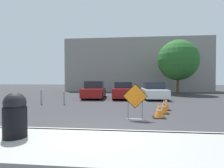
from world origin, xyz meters
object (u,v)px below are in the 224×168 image
object	(u,v)px
traffic_cone_second	(164,106)
parked_car_second	(124,91)
road_closed_sign	(135,100)
trash_bin	(15,115)
parked_car_third	(154,91)
traffic_cone_third	(166,104)
parked_car_nearest	(94,90)
traffic_cone_nearest	(159,110)
bollard_nearest	(64,97)
bollard_second	(41,96)

from	to	relation	value
traffic_cone_second	parked_car_second	xyz separation A→B (m)	(-2.24, 6.91, 0.34)
road_closed_sign	parked_car_second	bearing A→B (deg)	95.34
trash_bin	parked_car_third	bearing A→B (deg)	66.03
traffic_cone_third	parked_car_nearest	distance (m)	7.89
parked_car_second	trash_bin	bearing A→B (deg)	78.00
road_closed_sign	parked_car_third	size ratio (longest dim) A/B	0.34
traffic_cone_nearest	traffic_cone_second	world-z (taller)	traffic_cone_second
traffic_cone_third	parked_car_third	bearing A→B (deg)	88.87
road_closed_sign	traffic_cone_second	xyz separation A→B (m)	(1.45, 1.48, -0.49)
parked_car_second	trash_bin	distance (m)	11.66
traffic_cone_nearest	bollard_nearest	bearing A→B (deg)	147.97
traffic_cone_third	parked_car_second	distance (m)	6.43
bollard_second	parked_car_second	bearing A→B (deg)	38.71
traffic_cone_nearest	bollard_nearest	world-z (taller)	bollard_nearest
parked_car_second	bollard_second	size ratio (longest dim) A/B	3.96
traffic_cone_second	parked_car_second	bearing A→B (deg)	107.95
road_closed_sign	traffic_cone_nearest	bearing A→B (deg)	24.08
parked_car_nearest	parked_car_third	distance (m)	5.34
parked_car_third	bollard_second	xyz separation A→B (m)	(-8.11, -4.45, -0.13)
traffic_cone_nearest	parked_car_nearest	world-z (taller)	parked_car_nearest
trash_bin	bollard_nearest	xyz separation A→B (m)	(-1.40, 7.04, -0.24)
road_closed_sign	parked_car_nearest	size ratio (longest dim) A/B	0.35
parked_car_second	bollard_nearest	bearing A→B (deg)	48.75
bollard_nearest	bollard_second	bearing A→B (deg)	180.00
parked_car_third	bollard_nearest	xyz separation A→B (m)	(-6.51, -4.45, -0.18)
traffic_cone_second	bollard_nearest	xyz separation A→B (m)	(-6.08, 2.54, 0.14)
traffic_cone_second	traffic_cone_third	world-z (taller)	traffic_cone_second
road_closed_sign	bollard_nearest	xyz separation A→B (m)	(-4.63, 4.03, -0.34)
traffic_cone_second	traffic_cone_third	xyz separation A→B (m)	(0.31, 1.02, -0.02)
bollard_nearest	traffic_cone_third	bearing A→B (deg)	-13.43
parked_car_third	trash_bin	bearing A→B (deg)	63.98
parked_car_third	bollard_nearest	world-z (taller)	parked_car_third
parked_car_second	traffic_cone_second	bearing A→B (deg)	108.04
parked_car_third	parked_car_nearest	bearing A→B (deg)	-1.23
parked_car_nearest	trash_bin	distance (m)	11.42
road_closed_sign	trash_bin	xyz separation A→B (m)	(-3.23, -3.01, -0.10)
traffic_cone_nearest	parked_car_third	world-z (taller)	parked_car_third
bollard_second	bollard_nearest	bearing A→B (deg)	0.00
parked_car_second	parked_car_third	xyz separation A→B (m)	(2.67, 0.09, -0.01)
bollard_nearest	bollard_second	xyz separation A→B (m)	(-1.61, 0.00, 0.05)
trash_bin	bollard_second	distance (m)	7.65
traffic_cone_nearest	trash_bin	xyz separation A→B (m)	(-4.28, -3.48, 0.41)
traffic_cone_third	traffic_cone_second	bearing A→B (deg)	-107.00
road_closed_sign	bollard_nearest	world-z (taller)	road_closed_sign
traffic_cone_third	traffic_cone_nearest	bearing A→B (deg)	-109.24
parked_car_second	bollard_second	distance (m)	6.98
traffic_cone_third	parked_car_nearest	bearing A→B (deg)	131.47
road_closed_sign	traffic_cone_nearest	world-z (taller)	road_closed_sign
parked_car_nearest	parked_car_second	distance (m)	2.67
traffic_cone_third	parked_car_second	bearing A→B (deg)	113.39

